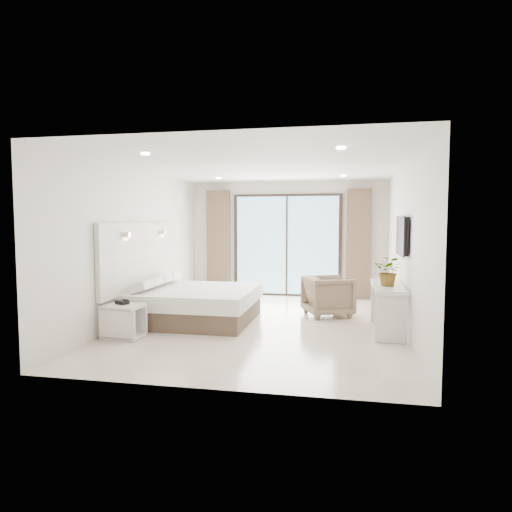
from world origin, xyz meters
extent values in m
plane|color=beige|center=(0.00, 0.00, 0.00)|extent=(6.20, 6.20, 0.00)
cube|color=silver|center=(0.00, 3.10, 1.35)|extent=(4.60, 0.02, 2.70)
cube|color=silver|center=(0.00, -3.10, 1.35)|extent=(4.60, 0.02, 2.70)
cube|color=silver|center=(-2.30, 0.00, 1.35)|extent=(0.02, 6.20, 2.70)
cube|color=silver|center=(2.30, 0.00, 1.35)|extent=(0.02, 6.20, 2.70)
cube|color=white|center=(0.00, 0.00, 2.70)|extent=(4.60, 6.20, 0.02)
cube|color=silver|center=(-2.25, 0.03, 1.15)|extent=(0.08, 3.00, 1.20)
cube|color=black|center=(2.25, -0.16, 1.55)|extent=(0.06, 1.00, 0.58)
cube|color=black|center=(2.21, -0.16, 1.55)|extent=(0.02, 1.04, 0.62)
cube|color=black|center=(0.00, 3.07, 1.20)|extent=(2.56, 0.04, 2.42)
cube|color=#95CEEF|center=(0.00, 3.04, 1.20)|extent=(2.40, 0.01, 2.30)
cube|color=brown|center=(-1.65, 2.96, 1.25)|extent=(0.55, 0.14, 2.50)
cube|color=brown|center=(1.65, 2.96, 1.25)|extent=(0.55, 0.14, 2.50)
cylinder|color=white|center=(-1.30, -1.80, 2.68)|extent=(0.12, 0.12, 0.02)
cylinder|color=white|center=(1.30, -1.80, 2.68)|extent=(0.12, 0.12, 0.02)
cylinder|color=white|center=(-1.30, 1.80, 2.68)|extent=(0.12, 0.12, 0.02)
cylinder|color=white|center=(1.30, 1.80, 2.68)|extent=(0.12, 0.12, 0.02)
cube|color=brown|center=(-1.25, 0.03, 0.16)|extent=(2.01, 1.91, 0.32)
cube|color=white|center=(-1.25, 0.03, 0.45)|extent=(2.09, 1.99, 0.26)
cube|color=white|center=(-1.95, -0.63, 0.65)|extent=(0.28, 0.40, 0.14)
cube|color=white|center=(-1.95, -0.19, 0.65)|extent=(0.28, 0.40, 0.14)
cube|color=white|center=(-1.95, 0.25, 0.65)|extent=(0.28, 0.40, 0.14)
cube|color=white|center=(-1.95, 0.68, 0.65)|extent=(0.28, 0.40, 0.14)
cube|color=silver|center=(-1.94, -1.30, 0.48)|extent=(0.60, 0.50, 0.05)
cube|color=silver|center=(-1.94, -1.30, 0.03)|extent=(0.60, 0.50, 0.05)
cube|color=silver|center=(-1.94, -1.51, 0.25)|extent=(0.56, 0.10, 0.45)
cube|color=silver|center=(-1.94, -1.10, 0.25)|extent=(0.56, 0.10, 0.45)
cube|color=black|center=(-1.97, -1.27, 0.54)|extent=(0.21, 0.19, 0.06)
cube|color=silver|center=(2.04, -0.16, 0.74)|extent=(0.47, 1.49, 0.06)
cube|color=silver|center=(2.04, -0.83, 0.35)|extent=(0.45, 0.06, 0.71)
cube|color=silver|center=(2.04, 0.51, 0.35)|extent=(0.45, 0.06, 0.71)
imported|color=#33662D|center=(2.04, -0.32, 0.95)|extent=(0.56, 0.59, 0.36)
imported|color=#816F54|center=(1.06, 0.94, 0.41)|extent=(1.01, 1.04, 0.83)
camera|label=1|loc=(1.38, -7.62, 1.79)|focal=32.00mm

